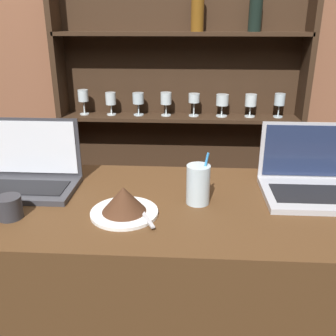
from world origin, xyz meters
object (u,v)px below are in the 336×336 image
cake_plate (125,203)px  water_glass (198,184)px  laptop_far (316,180)px  laptop_near (27,173)px  coffee_cup (9,207)px

cake_plate → water_glass: water_glass is taller
laptop_far → cake_plate: (-0.59, -0.18, -0.01)m
laptop_far → cake_plate: laptop_far is taller
laptop_near → coffee_cup: 0.21m
laptop_far → cake_plate: size_ratio=1.73×
laptop_near → cake_plate: 0.40m
laptop_far → coffee_cup: size_ratio=4.84×
laptop_far → cake_plate: bearing=-163.0°
laptop_far → water_glass: laptop_far is taller
laptop_near → coffee_cup: size_ratio=4.74×
laptop_far → water_glass: bearing=-166.2°
laptop_near → cake_plate: laptop_near is taller
laptop_near → water_glass: (0.57, -0.08, 0.01)m
cake_plate → coffee_cup: bearing=-173.0°
laptop_near → laptop_far: size_ratio=0.98×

